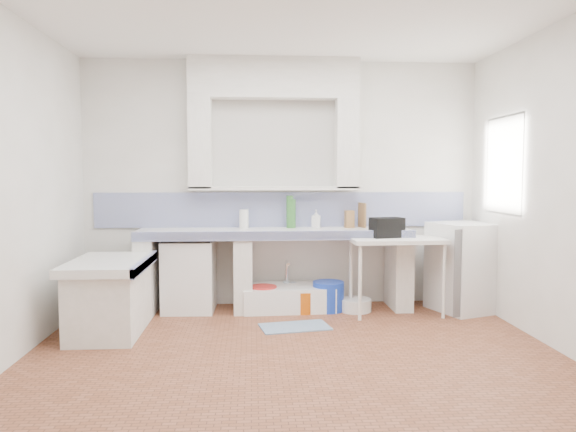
{
  "coord_description": "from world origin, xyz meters",
  "views": [
    {
      "loc": [
        -0.35,
        -4.27,
        1.5
      ],
      "look_at": [
        0.0,
        1.0,
        1.1
      ],
      "focal_mm": 33.88,
      "sensor_mm": 36.0,
      "label": 1
    }
  ],
  "objects": [
    {
      "name": "floor",
      "position": [
        0.0,
        0.0,
        0.0
      ],
      "size": [
        4.5,
        4.5,
        0.0
      ],
      "primitive_type": "plane",
      "color": "brown",
      "rests_on": "ground"
    },
    {
      "name": "ceiling",
      "position": [
        0.0,
        0.0,
        2.8
      ],
      "size": [
        4.5,
        4.5,
        0.0
      ],
      "primitive_type": "plane",
      "rotation": [
        3.14,
        0.0,
        0.0
      ],
      "color": "white",
      "rests_on": "ground"
    },
    {
      "name": "wall_back",
      "position": [
        0.0,
        2.0,
        1.4
      ],
      "size": [
        4.5,
        0.0,
        4.5
      ],
      "primitive_type": "plane",
      "rotation": [
        1.57,
        0.0,
        0.0
      ],
      "color": "white",
      "rests_on": "ground"
    },
    {
      "name": "wall_front",
      "position": [
        0.0,
        -2.0,
        1.4
      ],
      "size": [
        4.5,
        0.0,
        4.5
      ],
      "primitive_type": "plane",
      "rotation": [
        -1.57,
        0.0,
        0.0
      ],
      "color": "white",
      "rests_on": "ground"
    },
    {
      "name": "wall_left",
      "position": [
        -2.25,
        0.0,
        1.4
      ],
      "size": [
        0.0,
        4.5,
        4.5
      ],
      "primitive_type": "plane",
      "rotation": [
        1.57,
        0.0,
        1.57
      ],
      "color": "white",
      "rests_on": "ground"
    },
    {
      "name": "wall_right",
      "position": [
        2.25,
        0.0,
        1.4
      ],
      "size": [
        0.0,
        4.5,
        4.5
      ],
      "primitive_type": "plane",
      "rotation": [
        1.57,
        0.0,
        -1.57
      ],
      "color": "white",
      "rests_on": "ground"
    },
    {
      "name": "alcove_mass",
      "position": [
        -0.1,
        1.88,
        2.58
      ],
      "size": [
        1.9,
        0.25,
        0.45
      ],
      "primitive_type": "cube",
      "color": "white",
      "rests_on": "ground"
    },
    {
      "name": "window_frame",
      "position": [
        2.42,
        1.2,
        1.6
      ],
      "size": [
        0.35,
        0.86,
        1.06
      ],
      "primitive_type": "cube",
      "color": "#381E12",
      "rests_on": "ground"
    },
    {
      "name": "lace_valance",
      "position": [
        2.28,
        1.2,
        1.98
      ],
      "size": [
        0.01,
        0.84,
        0.24
      ],
      "primitive_type": "cube",
      "color": "white",
      "rests_on": "ground"
    },
    {
      "name": "counter_slab",
      "position": [
        -0.1,
        1.7,
        0.86
      ],
      "size": [
        3.0,
        0.6,
        0.08
      ],
      "primitive_type": "cube",
      "color": "white",
      "rests_on": "ground"
    },
    {
      "name": "counter_lip",
      "position": [
        -0.1,
        1.42,
        0.86
      ],
      "size": [
        3.0,
        0.04,
        0.1
      ],
      "primitive_type": "cube",
      "color": "navy",
      "rests_on": "ground"
    },
    {
      "name": "counter_pier_left",
      "position": [
        -1.5,
        1.7,
        0.41
      ],
      "size": [
        0.2,
        0.55,
        0.82
      ],
      "primitive_type": "cube",
      "color": "white",
      "rests_on": "ground"
    },
    {
      "name": "counter_pier_mid",
      "position": [
        -0.45,
        1.7,
        0.41
      ],
      "size": [
        0.2,
        0.55,
        0.82
      ],
      "primitive_type": "cube",
      "color": "white",
      "rests_on": "ground"
    },
    {
      "name": "counter_pier_right",
      "position": [
        1.3,
        1.7,
        0.41
      ],
      "size": [
        0.2,
        0.55,
        0.82
      ],
      "primitive_type": "cube",
      "color": "white",
      "rests_on": "ground"
    },
    {
      "name": "peninsula_top",
      "position": [
        -1.7,
        0.9,
        0.66
      ],
      "size": [
        0.7,
        1.1,
        0.08
      ],
      "primitive_type": "cube",
      "color": "white",
      "rests_on": "ground"
    },
    {
      "name": "peninsula_base",
      "position": [
        -1.7,
        0.9,
        0.31
      ],
      "size": [
        0.6,
        1.0,
        0.62
      ],
      "primitive_type": "cube",
      "color": "white",
      "rests_on": "ground"
    },
    {
      "name": "peninsula_lip",
      "position": [
        -1.37,
        0.9,
        0.66
      ],
      "size": [
        0.04,
        1.1,
        0.1
      ],
      "primitive_type": "cube",
      "color": "navy",
      "rests_on": "ground"
    },
    {
      "name": "backsplash",
      "position": [
        0.0,
        1.99,
        1.1
      ],
      "size": [
        4.27,
        0.03,
        0.4
      ],
      "primitive_type": "cube",
      "color": "navy",
      "rests_on": "ground"
    },
    {
      "name": "stove",
      "position": [
        -1.04,
        1.71,
        0.39
      ],
      "size": [
        0.57,
        0.55,
        0.78
      ],
      "primitive_type": "cube",
      "rotation": [
        0.0,
        0.0,
        -0.04
      ],
      "color": "white",
      "rests_on": "ground"
    },
    {
      "name": "sink",
      "position": [
        0.04,
        1.69,
        0.12
      ],
      "size": [
        1.03,
        0.59,
        0.24
      ],
      "primitive_type": "cube",
      "rotation": [
        0.0,
        0.0,
        0.05
      ],
      "color": "white",
      "rests_on": "ground"
    },
    {
      "name": "side_table",
      "position": [
        1.2,
        1.42,
        0.41
      ],
      "size": [
        1.01,
        0.58,
        0.04
      ],
      "primitive_type": "cube",
      "rotation": [
        0.0,
        0.0,
        0.03
      ],
      "color": "white",
      "rests_on": "ground"
    },
    {
      "name": "fridge",
      "position": [
        2.0,
        1.53,
        0.49
      ],
      "size": [
        0.81,
        0.81,
        0.97
      ],
      "primitive_type": "cube",
      "rotation": [
        0.0,
        0.0,
        0.35
      ],
      "color": "white",
      "rests_on": "ground"
    },
    {
      "name": "bucket_red",
      "position": [
        -0.24,
        1.6,
        0.14
      ],
      "size": [
        0.36,
        0.36,
        0.29
      ],
      "primitive_type": "cylinder",
      "rotation": [
        0.0,
        0.0,
        -0.2
      ],
      "color": "red",
      "rests_on": "ground"
    },
    {
      "name": "bucket_orange",
      "position": [
        0.21,
        1.54,
        0.12
      ],
      "size": [
        0.31,
        0.31,
        0.24
      ],
      "primitive_type": "cylinder",
      "rotation": [
        0.0,
        0.0,
        -0.26
      ],
      "color": "#CF570A",
      "rests_on": "ground"
    },
    {
      "name": "bucket_blue",
      "position": [
        0.49,
        1.61,
        0.16
      ],
      "size": [
        0.35,
        0.35,
        0.32
      ],
      "primitive_type": "cylinder",
      "rotation": [
        0.0,
        0.0,
        -0.02
      ],
      "color": "#183BBD",
      "rests_on": "ground"
    },
    {
      "name": "basin_white",
      "position": [
        0.78,
        1.57,
        0.07
      ],
      "size": [
        0.37,
        0.37,
        0.14
      ],
      "primitive_type": "cylinder",
      "rotation": [
        0.0,
        0.0,
        -0.07
      ],
      "color": "white",
      "rests_on": "ground"
    },
    {
      "name": "water_bottle_a",
      "position": [
        0.04,
        1.85,
        0.14
      ],
      "size": [
        0.1,
        0.1,
        0.29
      ],
      "primitive_type": "cylinder",
      "rotation": [
        0.0,
        0.0,
        0.39
      ],
      "color": "silver",
      "rests_on": "ground"
    },
    {
      "name": "water_bottle_b",
      "position": [
        0.12,
        1.85,
        0.14
      ],
      "size": [
        0.09,
        0.09,
        0.28
      ],
      "primitive_type": "cylinder",
      "rotation": [
        0.0,
        0.0,
        -0.22
      ],
      "color": "silver",
      "rests_on": "ground"
    },
    {
      "name": "black_bag",
      "position": [
        1.1,
        1.46,
        0.93
      ],
      "size": [
        0.38,
        0.27,
        0.21
      ],
      "primitive_type": "cube",
      "rotation": [
        0.0,
        0.0,
        0.25
      ],
      "color": "black",
      "rests_on": "side_table"
    },
    {
      "name": "green_bottle_a",
      "position": [
        0.08,
        1.85,
        1.08
      ],
      "size": [
        0.09,
        0.09,
        0.37
      ],
      "primitive_type": "cylinder",
      "rotation": [
        0.0,
        0.0,
        -0.07
      ],
      "color": "#2F6A2C",
      "rests_on": "counter_slab"
    },
    {
      "name": "green_bottle_b",
      "position": [
        0.11,
        1.84,
        1.06
      ],
      "size": [
        0.08,
        0.08,
        0.33
      ],
      "primitive_type": "cylinder",
      "rotation": [
        0.0,
        0.0,
        0.14
      ],
      "color": "#2F6A2C",
      "rests_on": "counter_slab"
    },
    {
      "name": "knife_block",
      "position": [
        0.75,
        1.82,
        1.0
      ],
      "size": [
        0.11,
        0.09,
        0.2
      ],
      "primitive_type": "cube",
      "rotation": [
        0.0,
        0.0,
        0.17
      ],
      "color": "olive",
      "rests_on": "counter_slab"
    },
    {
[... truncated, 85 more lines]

